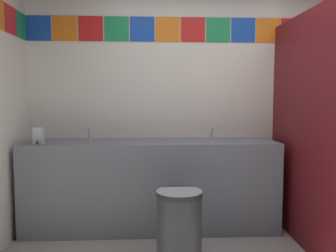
{
  "coord_description": "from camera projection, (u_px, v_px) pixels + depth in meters",
  "views": [
    {
      "loc": [
        -0.71,
        -2.16,
        1.34
      ],
      "look_at": [
        -0.56,
        1.0,
        1.07
      ],
      "focal_mm": 37.38,
      "sensor_mm": 36.0,
      "label": 1
    }
  ],
  "objects": [
    {
      "name": "soap_dispenser",
      "position": [
        38.0,
        136.0,
        3.28
      ],
      "size": [
        0.09,
        0.09,
        0.16
      ],
      "color": "#B7BABF",
      "rests_on": "vanity_counter"
    },
    {
      "name": "faucet_left",
      "position": [
        90.0,
        135.0,
        3.56
      ],
      "size": [
        0.04,
        0.1,
        0.14
      ],
      "color": "silver",
      "rests_on": "vanity_counter"
    },
    {
      "name": "stall_divider",
      "position": [
        334.0,
        133.0,
        2.91
      ],
      "size": [
        0.92,
        1.37,
        2.08
      ],
      "color": "maroon",
      "rests_on": "ground_plane"
    },
    {
      "name": "faucet_right",
      "position": [
        211.0,
        135.0,
        3.62
      ],
      "size": [
        0.04,
        0.1,
        0.14
      ],
      "color": "silver",
      "rests_on": "vanity_counter"
    },
    {
      "name": "trash_bin",
      "position": [
        179.0,
        228.0,
        2.78
      ],
      "size": [
        0.37,
        0.37,
        0.6
      ],
      "color": "#333338",
      "rests_on": "ground_plane"
    },
    {
      "name": "toilet",
      "position": [
        332.0,
        200.0,
        3.5
      ],
      "size": [
        0.39,
        0.49,
        0.74
      ],
      "color": "white",
      "rests_on": "ground_plane"
    },
    {
      "name": "wall_back",
      "position": [
        217.0,
        97.0,
        3.82
      ],
      "size": [
        4.04,
        0.09,
        2.66
      ],
      "color": "silver",
      "rests_on": "ground_plane"
    },
    {
      "name": "vanity_counter",
      "position": [
        151.0,
        184.0,
        3.54
      ],
      "size": [
        2.5,
        0.57,
        0.9
      ],
      "color": "slate",
      "rests_on": "ground_plane"
    }
  ]
}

